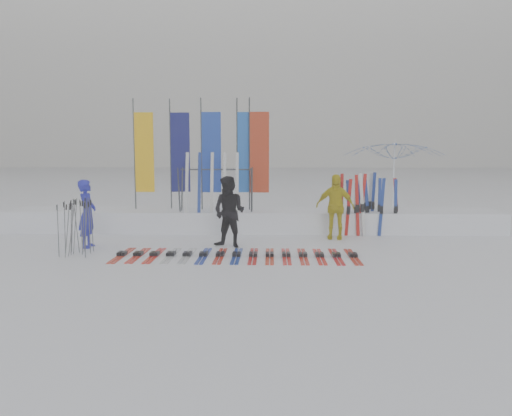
{
  "coord_description": "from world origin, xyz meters",
  "views": [
    {
      "loc": [
        0.54,
        -9.68,
        2.29
      ],
      "look_at": [
        0.2,
        1.6,
        1.0
      ],
      "focal_mm": 35.0,
      "sensor_mm": 36.0,
      "label": 1
    }
  ],
  "objects_px": {
    "person_black": "(229,212)",
    "person_yellow": "(335,207)",
    "tent_canopy": "(393,184)",
    "person_blue": "(87,214)",
    "ski_row": "(237,255)",
    "ski_rack": "(216,184)"
  },
  "relations": [
    {
      "from": "person_yellow",
      "to": "ski_rack",
      "type": "relative_size",
      "value": 0.83
    },
    {
      "from": "ski_rack",
      "to": "ski_row",
      "type": "bearing_deg",
      "value": -75.84
    },
    {
      "from": "ski_row",
      "to": "ski_rack",
      "type": "bearing_deg",
      "value": 104.16
    },
    {
      "from": "person_black",
      "to": "person_yellow",
      "type": "bearing_deg",
      "value": 48.96
    },
    {
      "from": "person_black",
      "to": "ski_rack",
      "type": "distance_m",
      "value": 2.26
    },
    {
      "from": "ski_row",
      "to": "person_black",
      "type": "bearing_deg",
      "value": 103.61
    },
    {
      "from": "person_yellow",
      "to": "tent_canopy",
      "type": "height_order",
      "value": "tent_canopy"
    },
    {
      "from": "person_black",
      "to": "person_blue",
      "type": "bearing_deg",
      "value": -153.4
    },
    {
      "from": "person_yellow",
      "to": "ski_rack",
      "type": "distance_m",
      "value": 3.38
    },
    {
      "from": "tent_canopy",
      "to": "person_black",
      "type": "bearing_deg",
      "value": -146.39
    },
    {
      "from": "person_blue",
      "to": "ski_rack",
      "type": "bearing_deg",
      "value": -56.0
    },
    {
      "from": "person_yellow",
      "to": "tent_canopy",
      "type": "distance_m",
      "value": 2.71
    },
    {
      "from": "tent_canopy",
      "to": "person_yellow",
      "type": "bearing_deg",
      "value": -136.45
    },
    {
      "from": "person_blue",
      "to": "ski_row",
      "type": "height_order",
      "value": "person_blue"
    },
    {
      "from": "person_blue",
      "to": "ski_rack",
      "type": "distance_m",
      "value": 3.66
    },
    {
      "from": "person_blue",
      "to": "person_yellow",
      "type": "bearing_deg",
      "value": -81.96
    },
    {
      "from": "person_black",
      "to": "person_yellow",
      "type": "height_order",
      "value": "person_black"
    },
    {
      "from": "ski_rack",
      "to": "tent_canopy",
      "type": "bearing_deg",
      "value": 10.28
    },
    {
      "from": "person_yellow",
      "to": "ski_row",
      "type": "relative_size",
      "value": 0.32
    },
    {
      "from": "person_blue",
      "to": "ski_row",
      "type": "relative_size",
      "value": 0.31
    },
    {
      "from": "tent_canopy",
      "to": "ski_rack",
      "type": "bearing_deg",
      "value": -169.72
    },
    {
      "from": "tent_canopy",
      "to": "person_blue",
      "type": "bearing_deg",
      "value": -158.21
    }
  ]
}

